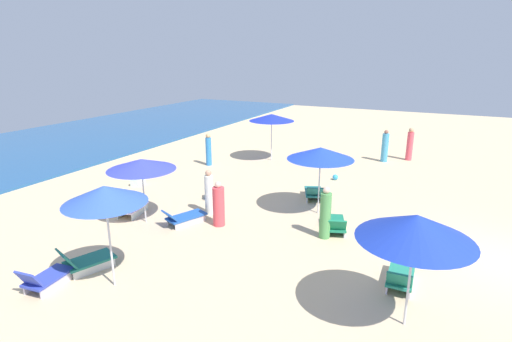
# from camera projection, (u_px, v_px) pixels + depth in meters

# --- Properties ---
(ground_plane) EXTENTS (60.00, 60.00, 0.00)m
(ground_plane) POSITION_uv_depth(u_px,v_px,m) (508.00, 264.00, 10.80)
(ground_plane) COLOR beige
(umbrella_0) EXTENTS (2.30, 2.30, 2.48)m
(umbrella_0) POSITION_uv_depth(u_px,v_px,m) (416.00, 227.00, 7.76)
(umbrella_0) COLOR silver
(umbrella_0) RESTS_ON ground_plane
(lounge_chair_0_0) EXTENTS (1.48, 0.64, 0.68)m
(lounge_chair_0_0) POSITION_uv_depth(u_px,v_px,m) (400.00, 277.00, 9.69)
(lounge_chair_0_0) COLOR silver
(lounge_chair_0_0) RESTS_ON ground_plane
(umbrella_1) EXTENTS (2.34, 2.34, 2.47)m
(umbrella_1) POSITION_uv_depth(u_px,v_px,m) (272.00, 117.00, 20.66)
(umbrella_1) COLOR silver
(umbrella_1) RESTS_ON ground_plane
(umbrella_2) EXTENTS (1.92, 1.92, 2.57)m
(umbrella_2) POSITION_uv_depth(u_px,v_px,m) (105.00, 195.00, 9.13)
(umbrella_2) COLOR silver
(umbrella_2) RESTS_ON ground_plane
(lounge_chair_2_0) EXTENTS (1.26, 0.72, 0.71)m
(lounge_chair_2_0) POSITION_uv_depth(u_px,v_px,m) (45.00, 279.00, 9.58)
(lounge_chair_2_0) COLOR silver
(lounge_chair_2_0) RESTS_ON ground_plane
(lounge_chair_2_1) EXTENTS (1.47, 1.09, 0.73)m
(lounge_chair_2_1) POSITION_uv_depth(u_px,v_px,m) (85.00, 261.00, 10.40)
(lounge_chair_2_1) COLOR silver
(lounge_chair_2_1) RESTS_ON ground_plane
(umbrella_3) EXTENTS (2.23, 2.23, 2.19)m
(umbrella_3) POSITION_uv_depth(u_px,v_px,m) (141.00, 164.00, 12.93)
(umbrella_3) COLOR silver
(umbrella_3) RESTS_ON ground_plane
(lounge_chair_3_0) EXTENTS (1.48, 0.94, 0.72)m
(lounge_chair_3_0) POSITION_uv_depth(u_px,v_px,m) (131.00, 208.00, 13.95)
(lounge_chair_3_0) COLOR silver
(lounge_chair_3_0) RESTS_ON ground_plane
(lounge_chair_3_1) EXTENTS (1.55, 1.07, 0.60)m
(lounge_chair_3_1) POSITION_uv_depth(u_px,v_px,m) (184.00, 217.00, 13.26)
(lounge_chair_3_1) COLOR silver
(lounge_chair_3_1) RESTS_ON ground_plane
(umbrella_4) EXTENTS (2.30, 2.30, 2.40)m
(umbrella_4) POSITION_uv_depth(u_px,v_px,m) (321.00, 153.00, 13.63)
(umbrella_4) COLOR silver
(umbrella_4) RESTS_ON ground_plane
(lounge_chair_4_0) EXTENTS (1.59, 1.08, 0.64)m
(lounge_chair_4_0) POSITION_uv_depth(u_px,v_px,m) (335.00, 224.00, 12.73)
(lounge_chair_4_0) COLOR silver
(lounge_chair_4_0) RESTS_ON ground_plane
(lounge_chair_4_1) EXTENTS (1.52, 1.11, 0.69)m
(lounge_chair_4_1) POSITION_uv_depth(u_px,v_px,m) (314.00, 193.00, 15.51)
(lounge_chair_4_1) COLOR silver
(lounge_chair_4_1) RESTS_ON ground_plane
(beachgoer_0) EXTENTS (0.36, 0.36, 1.74)m
(beachgoer_0) POSITION_uv_depth(u_px,v_px,m) (410.00, 145.00, 21.11)
(beachgoer_0) COLOR #F74F5F
(beachgoer_0) RESTS_ON ground_plane
(beachgoer_1) EXTENTS (0.39, 0.39, 1.62)m
(beachgoer_1) POSITION_uv_depth(u_px,v_px,m) (209.00, 193.00, 13.96)
(beachgoer_1) COLOR white
(beachgoer_1) RESTS_ON ground_plane
(beachgoer_2) EXTENTS (0.35, 0.35, 1.64)m
(beachgoer_2) POSITION_uv_depth(u_px,v_px,m) (209.00, 150.00, 20.14)
(beachgoer_2) COLOR #2F7FD1
(beachgoer_2) RESTS_ON ground_plane
(beachgoer_3) EXTENTS (0.47, 0.47, 1.65)m
(beachgoer_3) POSITION_uv_depth(u_px,v_px,m) (325.00, 214.00, 12.13)
(beachgoer_3) COLOR #519953
(beachgoer_3) RESTS_ON ground_plane
(beachgoer_4) EXTENTS (0.45, 0.45, 1.68)m
(beachgoer_4) POSITION_uv_depth(u_px,v_px,m) (385.00, 147.00, 20.82)
(beachgoer_4) COLOR #459ECC
(beachgoer_4) RESTS_ON ground_plane
(beachgoer_5) EXTENTS (0.42, 0.42, 1.52)m
(beachgoer_5) POSITION_uv_depth(u_px,v_px,m) (219.00, 205.00, 13.03)
(beachgoer_5) COLOR #EC4851
(beachgoer_5) RESTS_ON ground_plane
(cooler_box_0) EXTENTS (0.62, 0.59, 0.32)m
(cooler_box_0) POSITION_uv_depth(u_px,v_px,m) (211.00, 195.00, 15.63)
(cooler_box_0) COLOR blue
(cooler_box_0) RESTS_ON ground_plane
(beach_ball_1) EXTENTS (0.25, 0.25, 0.25)m
(beach_ball_1) POSITION_uv_depth(u_px,v_px,m) (335.00, 177.00, 17.94)
(beach_ball_1) COLOR #2FA2DE
(beach_ball_1) RESTS_ON ground_plane
(cooler_box_2) EXTENTS (0.62, 0.48, 0.33)m
(cooler_box_2) POSITION_uv_depth(u_px,v_px,m) (138.00, 181.00, 17.23)
(cooler_box_2) COLOR white
(cooler_box_2) RESTS_ON ground_plane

